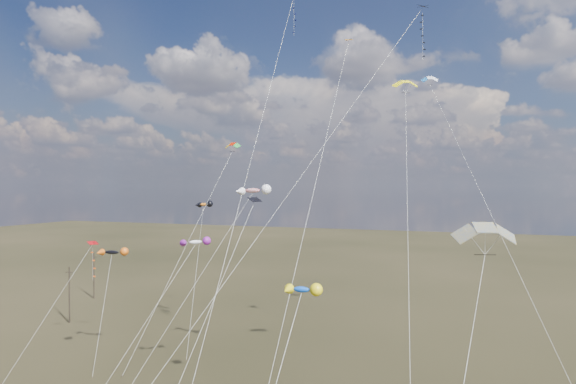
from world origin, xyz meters
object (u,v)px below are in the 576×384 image
(parafoil_yellow, at_px, (406,83))
(novelty_black_orange, at_px, (112,252))
(utility_pole_near, at_px, (69,294))
(diamond_black_high, at_px, (405,54))
(utility_pole_far, at_px, (94,275))

(parafoil_yellow, distance_m, novelty_black_orange, 37.20)
(utility_pole_near, height_order, novelty_black_orange, novelty_black_orange)
(diamond_black_high, xyz_separation_m, novelty_black_orange, (-32.18, -6.08, -21.21))
(utility_pole_near, height_order, diamond_black_high, diamond_black_high)
(diamond_black_high, bearing_deg, novelty_black_orange, -169.30)
(diamond_black_high, bearing_deg, utility_pole_far, 162.53)
(utility_pole_far, height_order, parafoil_yellow, parafoil_yellow)
(utility_pole_near, bearing_deg, parafoil_yellow, -10.42)
(utility_pole_far, distance_m, parafoil_yellow, 65.88)
(utility_pole_near, relative_size, novelty_black_orange, 0.64)
(utility_pole_far, bearing_deg, utility_pole_near, -60.26)
(utility_pole_near, relative_size, diamond_black_high, 0.21)
(parafoil_yellow, bearing_deg, diamond_black_high, 98.77)
(utility_pole_far, relative_size, parafoil_yellow, 0.27)
(utility_pole_far, bearing_deg, diamond_black_high, -17.47)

